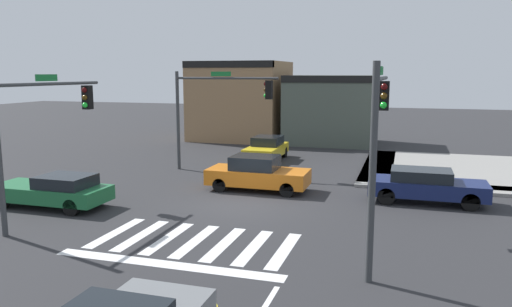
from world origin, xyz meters
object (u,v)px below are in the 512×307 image
Objects in this scene: car_orange at (257,173)px; car_green at (53,191)px; traffic_signal_southeast at (379,123)px; car_yellow at (267,148)px; traffic_signal_southwest at (44,117)px; traffic_signal_northwest at (218,101)px; car_navy at (426,185)px.

car_orange reaches higher than car_green.
traffic_signal_southeast reaches higher than car_yellow.
traffic_signal_northwest is at bearing -15.71° from traffic_signal_southwest.
traffic_signal_southeast reaches higher than traffic_signal_northwest.
car_green is (-0.84, 1.22, -2.99)m from traffic_signal_southwest.
car_orange is at bearing 179.27° from car_navy.
traffic_signal_southwest is at bearing 88.71° from traffic_signal_southeast.
traffic_signal_southwest is 14.78m from car_navy.
car_yellow is (-1.71, 7.58, -0.05)m from car_orange.
traffic_signal_southwest is at bearing -133.67° from car_orange.
traffic_signal_southeast reaches higher than car_green.
traffic_signal_southeast is at bearing 27.20° from car_yellow.
car_yellow is (1.52, 4.10, -3.03)m from traffic_signal_northwest.
traffic_signal_northwest is (2.74, 9.74, 0.09)m from traffic_signal_southwest.
car_yellow is (-8.85, 7.67, -0.01)m from car_navy.
traffic_signal_southwest is at bearing -17.10° from car_yellow.
traffic_signal_southeast is 13.30m from traffic_signal_northwest.
traffic_signal_southeast is 1.03× the size of traffic_signal_southwest.
car_navy is 1.11× the size of car_yellow.
traffic_signal_northwest is at bearing 41.22° from traffic_signal_southeast.
traffic_signal_southeast is at bearing -91.29° from traffic_signal_southwest.
traffic_signal_southeast reaches higher than car_orange.
traffic_signal_southeast reaches higher than car_navy.
car_yellow is (5.10, 12.62, 0.05)m from car_green.
car_navy is (10.37, -3.58, -3.02)m from traffic_signal_northwest.
traffic_signal_southeast is 1.20× the size of car_green.
traffic_signal_southeast is at bearing -48.78° from traffic_signal_northwest.
traffic_signal_northwest is 1.21× the size of car_green.
traffic_signal_southwest is (-11.50, 0.26, -0.17)m from traffic_signal_southeast.
car_yellow is at bearing 27.20° from traffic_signal_southeast.
car_yellow reaches higher than car_green.
car_yellow is at bearing -17.10° from traffic_signal_southwest.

